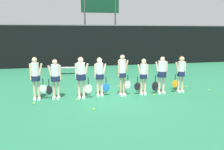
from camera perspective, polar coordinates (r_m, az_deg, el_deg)
ground_plane at (r=9.57m, az=-0.01°, el=-5.42°), size 140.00×140.00×0.00m
fence_windscreen at (r=17.64m, az=-5.81°, el=7.66°), size 60.00×0.08×3.30m
scoreboard at (r=18.72m, az=-3.10°, el=16.16°), size 3.12×0.15×5.66m
bench_courtside at (r=14.64m, az=-12.22°, el=1.76°), size 2.04×0.63×0.46m
player_0 at (r=9.29m, az=-19.32°, el=-0.04°), size 0.63×0.34×1.75m
player_1 at (r=9.20m, az=-14.60°, el=-0.16°), size 0.64×0.38×1.67m
player_2 at (r=9.05m, az=-8.06°, el=0.32°), size 0.68×0.40×1.75m
player_3 at (r=9.31m, az=-3.21°, el=0.36°), size 0.65×0.35×1.68m
player_4 at (r=9.36m, az=2.75°, el=0.87°), size 0.60×0.33×1.81m
player_5 at (r=9.66m, az=8.19°, el=0.29°), size 0.62×0.33×1.60m
player_6 at (r=9.94m, az=12.87°, el=0.85°), size 0.70×0.41×1.69m
player_7 at (r=10.41m, az=17.57°, el=1.05°), size 0.63×0.35×1.68m
tennis_ball_0 at (r=11.11m, az=1.60°, el=-2.88°), size 0.07×0.07×0.07m
tennis_ball_1 at (r=11.29m, az=24.06°, el=-3.65°), size 0.07×0.07×0.07m
tennis_ball_2 at (r=11.58m, az=18.92°, el=-2.91°), size 0.07×0.07×0.07m
tennis_ball_3 at (r=10.94m, az=-16.96°, el=-3.61°), size 0.07×0.07×0.07m
tennis_ball_4 at (r=9.75m, az=10.97°, el=-5.11°), size 0.07×0.07×0.07m
tennis_ball_5 at (r=11.51m, az=18.08°, el=-2.95°), size 0.07×0.07×0.07m
tennis_ball_7 at (r=8.99m, az=-9.27°, el=-6.44°), size 0.07×0.07×0.07m
tennis_ball_8 at (r=10.09m, az=3.08°, el=-4.36°), size 0.07×0.07×0.07m
tennis_ball_9 at (r=7.90m, az=-4.74°, el=-8.86°), size 0.07×0.07×0.07m
tennis_ball_11 at (r=9.00m, az=-19.70°, el=-6.97°), size 0.07×0.07×0.07m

